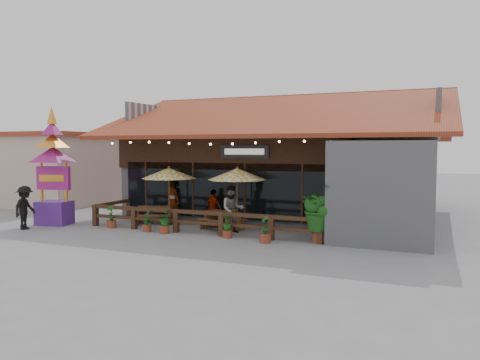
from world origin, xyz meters
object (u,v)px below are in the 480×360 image
at_px(thai_sign_tower, 53,158).
at_px(pedestrian, 25,208).
at_px(umbrella_right, 237,174).
at_px(tropical_plant, 320,209).
at_px(picnic_table_left, 155,212).
at_px(picnic_table_right, 222,217).
at_px(umbrella_left, 169,174).

bearing_deg(thai_sign_tower, pedestrian, -98.20).
relative_size(umbrella_right, thai_sign_tower, 0.56).
bearing_deg(tropical_plant, picnic_table_left, 170.74).
height_order(picnic_table_right, pedestrian, pedestrian).
distance_m(umbrella_right, picnic_table_right, 1.87).
relative_size(thai_sign_tower, tropical_plant, 2.64).
bearing_deg(picnic_table_right, pedestrian, -157.72).
distance_m(umbrella_right, thai_sign_tower, 8.14).
height_order(umbrella_left, thai_sign_tower, thai_sign_tower).
bearing_deg(umbrella_left, pedestrian, -145.33).
relative_size(tropical_plant, pedestrian, 1.17).
relative_size(umbrella_right, pedestrian, 1.74).
bearing_deg(umbrella_right, picnic_table_right, -153.33).
distance_m(picnic_table_right, pedestrian, 8.15).
bearing_deg(pedestrian, umbrella_right, -79.17).
distance_m(umbrella_right, picnic_table_left, 4.36).
bearing_deg(picnic_table_right, umbrella_left, 174.32).
distance_m(picnic_table_right, tropical_plant, 4.47).
bearing_deg(pedestrian, umbrella_left, -67.08).
bearing_deg(thai_sign_tower, umbrella_right, 13.99).
distance_m(tropical_plant, pedestrian, 12.02).
bearing_deg(tropical_plant, picnic_table_right, 166.85).
relative_size(umbrella_left, umbrella_right, 0.98).
bearing_deg(umbrella_left, tropical_plant, -10.32).
distance_m(umbrella_left, picnic_table_right, 3.21).
height_order(umbrella_right, picnic_table_right, umbrella_right).
xyz_separation_m(umbrella_left, umbrella_right, (3.23, 0.01, 0.03)).
bearing_deg(picnic_table_right, picnic_table_left, 175.72).
xyz_separation_m(tropical_plant, pedestrian, (-11.83, -2.08, -0.30)).
distance_m(umbrella_left, thai_sign_tower, 5.09).
relative_size(umbrella_right, picnic_table_left, 1.59).
height_order(picnic_table_left, thai_sign_tower, thai_sign_tower).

